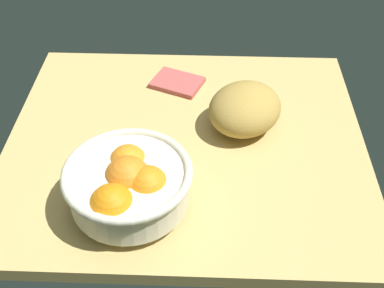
% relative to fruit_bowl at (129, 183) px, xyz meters
% --- Properties ---
extents(ground_plane, '(0.76, 0.67, 0.03)m').
position_rel_fruit_bowl_xyz_m(ground_plane, '(0.09, 0.19, -0.08)').
color(ground_plane, tan).
extents(fruit_bowl, '(0.23, 0.23, 0.11)m').
position_rel_fruit_bowl_xyz_m(fruit_bowl, '(0.00, 0.00, 0.00)').
color(fruit_bowl, beige).
rests_on(fruit_bowl, ground).
extents(bread_loaf, '(0.22, 0.22, 0.10)m').
position_rel_fruit_bowl_xyz_m(bread_loaf, '(0.22, 0.24, -0.01)').
color(bread_loaf, '#B08D41').
rests_on(bread_loaf, ground).
extents(napkin_folded, '(0.14, 0.12, 0.01)m').
position_rel_fruit_bowl_xyz_m(napkin_folded, '(0.06, 0.39, -0.06)').
color(napkin_folded, '#B7524E').
rests_on(napkin_folded, ground).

